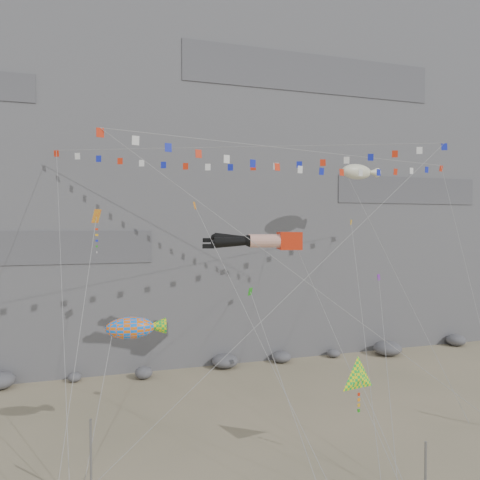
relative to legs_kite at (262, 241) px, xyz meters
The scene contains 15 objects.
ground 14.44m from the legs_kite, 90.55° to the right, with size 120.00×120.00×0.00m, color tan.
cliff 28.12m from the legs_kite, 90.15° to the left, with size 80.00×28.00×50.00m, color slate.
talus_boulders 15.99m from the legs_kite, 90.36° to the left, with size 60.00×3.00×1.20m, color slate, non-canonical shape.
anchor_pole_left 19.05m from the legs_kite, 143.08° to the right, with size 0.12×0.12×4.34m, color gray.
legs_kite is the anchor object (origin of this frame).
flag_banner_upper 8.39m from the legs_kite, 100.01° to the left, with size 29.55×19.50×27.46m.
flag_banner_lower 7.79m from the legs_kite, 17.04° to the right, with size 31.07×12.35×23.78m.
harlequin_kite 13.36m from the legs_kite, 157.26° to the right, with size 3.06×6.77×15.76m.
fish_windsock 12.51m from the legs_kite, 154.43° to the right, with size 4.95×5.76×9.64m.
delta_kite 13.03m from the legs_kite, 78.61° to the right, with size 2.57×5.95×7.58m.
blimp_windsock 13.98m from the legs_kite, 24.44° to the left, with size 4.58×14.07×22.97m.
small_kite_a 5.80m from the legs_kite, behind, with size 5.34×12.78×20.13m.
small_kite_b 9.70m from the legs_kite, 13.65° to the right, with size 6.89×11.74×16.12m.
small_kite_c 6.83m from the legs_kite, 117.22° to the right, with size 1.38×10.15×13.58m.
small_kite_d 8.50m from the legs_kite, ahead, with size 7.33×15.05×21.37m.
Camera 1 is at (-12.44, -26.94, 13.92)m, focal length 35.00 mm.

